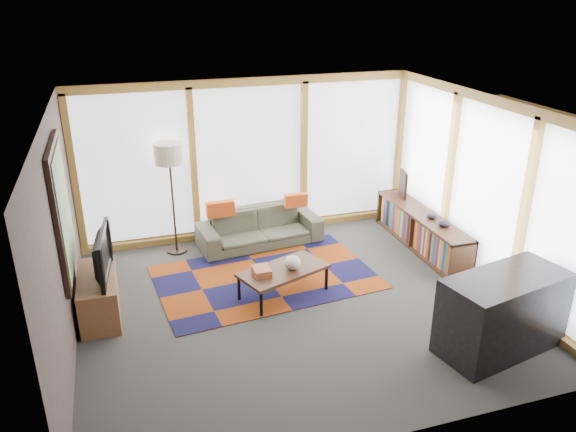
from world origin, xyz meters
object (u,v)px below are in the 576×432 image
object	(u,v)px
bookshelf	(421,230)
tv_console	(99,296)
television	(96,255)
sofa	(259,228)
bar_counter	(502,313)
coffee_table	(283,282)
floor_lamp	(173,199)

from	to	relation	value
bookshelf	tv_console	world-z (taller)	bookshelf
bookshelf	television	distance (m)	4.92
sofa	bar_counter	size ratio (longest dim) A/B	1.34
coffee_table	tv_console	xyz separation A→B (m)	(-2.36, 0.22, 0.08)
floor_lamp	bookshelf	size ratio (longest dim) A/B	0.76
floor_lamp	bar_counter	size ratio (longest dim) A/B	1.20
bookshelf	television	world-z (taller)	television
bookshelf	floor_lamp	bearing A→B (deg)	164.75
bookshelf	television	bearing A→B (deg)	-173.50
floor_lamp	bookshelf	xyz separation A→B (m)	(3.74, -1.02, -0.59)
floor_lamp	television	distance (m)	1.93
bar_counter	tv_console	bearing A→B (deg)	142.37
sofa	coffee_table	world-z (taller)	sofa
floor_lamp	tv_console	distance (m)	2.04
bookshelf	tv_console	size ratio (longest dim) A/B	2.08
bar_counter	bookshelf	bearing A→B (deg)	67.14
coffee_table	bar_counter	distance (m)	2.78
tv_console	bookshelf	bearing A→B (deg)	6.42
coffee_table	bookshelf	size ratio (longest dim) A/B	0.51
coffee_table	television	bearing A→B (deg)	174.54
television	coffee_table	bearing A→B (deg)	-89.24
coffee_table	bookshelf	bearing A→B (deg)	17.02
coffee_table	tv_console	world-z (taller)	tv_console
floor_lamp	tv_console	xyz separation A→B (m)	(-1.15, -1.57, -0.60)
floor_lamp	bar_counter	distance (m)	4.92
sofa	television	size ratio (longest dim) A/B	1.93
floor_lamp	coffee_table	bearing A→B (deg)	-56.04
sofa	television	distance (m)	2.89
floor_lamp	television	xyz separation A→B (m)	(-1.11, -1.57, -0.03)
sofa	bookshelf	bearing A→B (deg)	-26.09
floor_lamp	bookshelf	bearing A→B (deg)	-15.25
television	bookshelf	bearing A→B (deg)	-77.28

